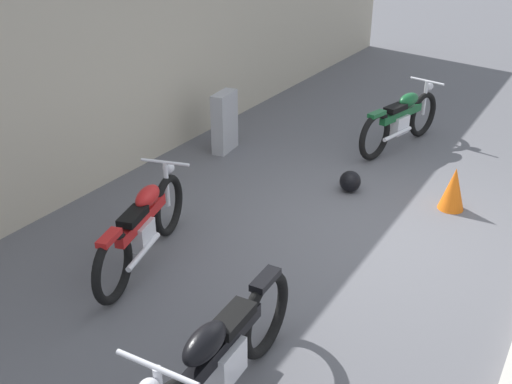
% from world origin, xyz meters
% --- Properties ---
extents(ground_plane, '(40.00, 40.00, 0.00)m').
position_xyz_m(ground_plane, '(0.00, 0.00, 0.00)').
color(ground_plane, '#56565B').
extents(building_wall, '(18.00, 0.30, 3.42)m').
position_xyz_m(building_wall, '(0.00, 3.79, 1.71)').
color(building_wall, '#B2A893').
rests_on(building_wall, ground_plane).
extents(stone_marker, '(0.53, 0.26, 0.91)m').
position_xyz_m(stone_marker, '(1.15, 2.92, 0.46)').
color(stone_marker, '#9E9EA3').
rests_on(stone_marker, ground_plane).
extents(helmet, '(0.28, 0.28, 0.28)m').
position_xyz_m(helmet, '(0.82, 0.72, 0.14)').
color(helmet, black).
rests_on(helmet, ground_plane).
extents(traffic_cone, '(0.32, 0.32, 0.55)m').
position_xyz_m(traffic_cone, '(1.02, -0.55, 0.28)').
color(traffic_cone, orange).
rests_on(traffic_cone, ground_plane).
extents(motorcycle_green, '(2.04, 0.72, 0.93)m').
position_xyz_m(motorcycle_green, '(2.66, 0.69, 0.45)').
color(motorcycle_green, black).
rests_on(motorcycle_green, ground_plane).
extents(motorcycle_red, '(1.97, 0.76, 0.91)m').
position_xyz_m(motorcycle_red, '(-1.87, 1.91, 0.44)').
color(motorcycle_red, black).
rests_on(motorcycle_red, ground_plane).
extents(motorcycle_black, '(2.17, 0.60, 0.97)m').
position_xyz_m(motorcycle_black, '(-3.13, 0.10, 0.47)').
color(motorcycle_black, black).
rests_on(motorcycle_black, ground_plane).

